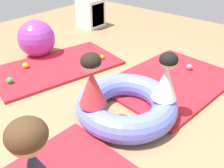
{
  "coord_description": "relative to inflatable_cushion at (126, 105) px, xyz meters",
  "views": [
    {
      "loc": [
        -1.55,
        -1.37,
        1.67
      ],
      "look_at": [
        0.14,
        0.08,
        0.31
      ],
      "focal_mm": 39.47,
      "sensor_mm": 36.0,
      "label": 1
    }
  ],
  "objects": [
    {
      "name": "play_ball_teal",
      "position": [
        0.3,
        -0.11,
        -0.05
      ],
      "size": [
        0.08,
        0.08,
        0.08
      ],
      "primitive_type": "sphere",
      "color": "teal",
      "rests_on": "gym_mat_front"
    },
    {
      "name": "exercise_ball_large",
      "position": [
        0.3,
        2.0,
        0.15
      ],
      "size": [
        0.57,
        0.57,
        0.57
      ],
      "primitive_type": "sphere",
      "color": "purple",
      "rests_on": "ground"
    },
    {
      "name": "adult_seated",
      "position": [
        -1.2,
        -0.16,
        0.26
      ],
      "size": [
        0.39,
        0.39,
        0.72
      ],
      "rotation": [
        0.0,
        0.0,
        6.22
      ],
      "color": "#232D3D",
      "rests_on": "gym_mat_far_right"
    },
    {
      "name": "play_ball_pink",
      "position": [
        1.34,
        -0.08,
        -0.05
      ],
      "size": [
        0.09,
        0.09,
        0.09
      ],
      "primitive_type": "sphere",
      "color": "pink",
      "rests_on": "gym_mat_front"
    },
    {
      "name": "play_ball_orange",
      "position": [
        0.8,
        1.08,
        -0.06
      ],
      "size": [
        0.07,
        0.07,
        0.07
      ],
      "primitive_type": "sphere",
      "color": "orange",
      "rests_on": "gym_mat_far_left"
    },
    {
      "name": "gym_mat_front",
      "position": [
        0.91,
        -0.03,
        -0.11
      ],
      "size": [
        1.75,
        1.35,
        0.04
      ],
      "primitive_type": "cube",
      "rotation": [
        0.0,
        0.0,
        -0.1
      ],
      "color": "red",
      "rests_on": "ground"
    },
    {
      "name": "play_ball_green",
      "position": [
        -0.49,
        1.49,
        -0.05
      ],
      "size": [
        0.08,
        0.08,
        0.08
      ],
      "primitive_type": "sphere",
      "color": "green",
      "rests_on": "gym_mat_far_left"
    },
    {
      "name": "child_in_red",
      "position": [
        -0.34,
        0.15,
        0.39
      ],
      "size": [
        0.37,
        0.37,
        0.53
      ],
      "rotation": [
        0.0,
        0.0,
        0.5
      ],
      "color": "red",
      "rests_on": "inflatable_cushion"
    },
    {
      "name": "storage_cube",
      "position": [
        1.9,
        2.39,
        0.15
      ],
      "size": [
        0.44,
        0.44,
        0.56
      ],
      "color": "silver",
      "rests_on": "ground"
    },
    {
      "name": "play_ball_yellow",
      "position": [
        -0.12,
        1.71,
        -0.05
      ],
      "size": [
        0.08,
        0.08,
        0.08
      ],
      "primitive_type": "sphere",
      "color": "yellow",
      "rests_on": "gym_mat_far_left"
    },
    {
      "name": "child_in_white",
      "position": [
        0.19,
        -0.32,
        0.37
      ],
      "size": [
        0.35,
        0.35,
        0.49
      ],
      "rotation": [
        0.0,
        0.0,
        5.34
      ],
      "color": "white",
      "rests_on": "inflatable_cushion"
    },
    {
      "name": "gym_mat_far_left",
      "position": [
        0.22,
        1.44,
        -0.11
      ],
      "size": [
        1.95,
        1.37,
        0.04
      ],
      "primitive_type": "cube",
      "rotation": [
        0.0,
        0.0,
        -0.23
      ],
      "color": "red",
      "rests_on": "ground"
    },
    {
      "name": "ground_plane",
      "position": [
        -0.14,
        0.12,
        -0.13
      ],
      "size": [
        8.0,
        8.0,
        0.0
      ],
      "primitive_type": "plane",
      "color": "#93704C"
    },
    {
      "name": "inflatable_cushion",
      "position": [
        0.0,
        0.0,
        0.0
      ],
      "size": [
        1.07,
        1.07,
        0.27
      ],
      "primitive_type": "torus",
      "color": "#6070E5",
      "rests_on": "ground"
    }
  ]
}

